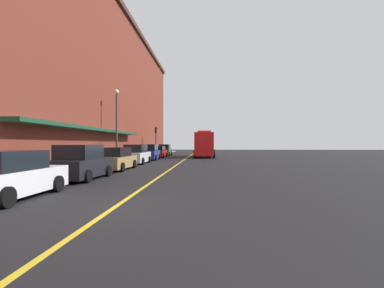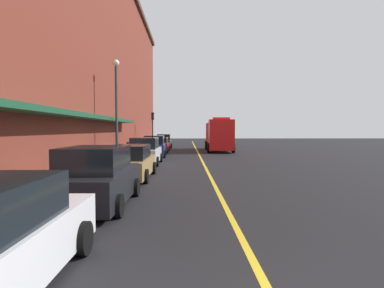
{
  "view_description": "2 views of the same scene",
  "coord_description": "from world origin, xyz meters",
  "px_view_note": "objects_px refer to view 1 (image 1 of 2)",
  "views": [
    {
      "loc": [
        2.77,
        -8.3,
        1.9
      ],
      "look_at": [
        0.85,
        26.03,
        1.85
      ],
      "focal_mm": 26.49,
      "sensor_mm": 36.0,
      "label": 1
    },
    {
      "loc": [
        -1.2,
        -3.33,
        2.35
      ],
      "look_at": [
        -0.64,
        27.48,
        0.95
      ],
      "focal_mm": 29.54,
      "sensor_mm": 36.0,
      "label": 2
    }
  ],
  "objects_px": {
    "parking_meter_0": "(153,149)",
    "parking_meter_1": "(94,155)",
    "parked_car_6": "(165,150)",
    "parked_car_0": "(10,176)",
    "parked_car_1": "(81,163)",
    "parked_car_2": "(116,159)",
    "parked_car_4": "(150,153)",
    "parking_meter_2": "(125,152)",
    "street_lamp_left": "(117,118)",
    "traffic_light_near": "(156,136)",
    "parked_car_3": "(136,155)",
    "fire_truck": "(205,145)",
    "parked_car_5": "(158,152)"
  },
  "relations": [
    {
      "from": "street_lamp_left",
      "to": "parked_car_1",
      "type": "bearing_deg",
      "value": -80.52
    },
    {
      "from": "parked_car_5",
      "to": "street_lamp_left",
      "type": "xyz_separation_m",
      "value": [
        -1.95,
        -11.69,
        3.66
      ]
    },
    {
      "from": "parking_meter_0",
      "to": "street_lamp_left",
      "type": "height_order",
      "value": "street_lamp_left"
    },
    {
      "from": "parked_car_4",
      "to": "street_lamp_left",
      "type": "bearing_deg",
      "value": 159.88
    },
    {
      "from": "parked_car_2",
      "to": "parked_car_5",
      "type": "bearing_deg",
      "value": 1.1
    },
    {
      "from": "parked_car_6",
      "to": "parked_car_5",
      "type": "bearing_deg",
      "value": 178.37
    },
    {
      "from": "parked_car_1",
      "to": "parking_meter_0",
      "type": "xyz_separation_m",
      "value": [
        -1.4,
        26.92,
        0.21
      ]
    },
    {
      "from": "parked_car_1",
      "to": "parked_car_6",
      "type": "bearing_deg",
      "value": 0.69
    },
    {
      "from": "parking_meter_2",
      "to": "parked_car_2",
      "type": "bearing_deg",
      "value": -78.62
    },
    {
      "from": "parked_car_4",
      "to": "parked_car_3",
      "type": "bearing_deg",
      "value": 178.11
    },
    {
      "from": "parked_car_3",
      "to": "parked_car_0",
      "type": "bearing_deg",
      "value": -179.75
    },
    {
      "from": "parked_car_0",
      "to": "parking_meter_0",
      "type": "distance_m",
      "value": 32.26
    },
    {
      "from": "parked_car_4",
      "to": "parking_meter_1",
      "type": "bearing_deg",
      "value": 172.12
    },
    {
      "from": "parking_meter_2",
      "to": "parked_car_3",
      "type": "bearing_deg",
      "value": -36.63
    },
    {
      "from": "parked_car_0",
      "to": "parking_meter_0",
      "type": "xyz_separation_m",
      "value": [
        -1.34,
        32.24,
        0.28
      ]
    },
    {
      "from": "parking_meter_1",
      "to": "traffic_light_near",
      "type": "relative_size",
      "value": 0.31
    },
    {
      "from": "fire_truck",
      "to": "parked_car_5",
      "type": "bearing_deg",
      "value": -74.3
    },
    {
      "from": "parked_car_6",
      "to": "parking_meter_2",
      "type": "height_order",
      "value": "parked_car_6"
    },
    {
      "from": "parking_meter_1",
      "to": "street_lamp_left",
      "type": "relative_size",
      "value": 0.19
    },
    {
      "from": "fire_truck",
      "to": "parked_car_2",
      "type": "bearing_deg",
      "value": -16.23
    },
    {
      "from": "parked_car_1",
      "to": "parked_car_2",
      "type": "distance_m",
      "value": 5.48
    },
    {
      "from": "fire_truck",
      "to": "parking_meter_2",
      "type": "bearing_deg",
      "value": -30.4
    },
    {
      "from": "parking_meter_0",
      "to": "parking_meter_2",
      "type": "xyz_separation_m",
      "value": [
        0.0,
        -14.14,
        0.0
      ]
    },
    {
      "from": "parked_car_4",
      "to": "parking_meter_1",
      "type": "xyz_separation_m",
      "value": [
        -1.38,
        -12.74,
        0.21
      ]
    },
    {
      "from": "parking_meter_2",
      "to": "street_lamp_left",
      "type": "xyz_separation_m",
      "value": [
        -0.6,
        -0.8,
        3.34
      ]
    },
    {
      "from": "street_lamp_left",
      "to": "parked_car_5",
      "type": "bearing_deg",
      "value": 80.55
    },
    {
      "from": "parked_car_1",
      "to": "parked_car_4",
      "type": "xyz_separation_m",
      "value": [
        -0.02,
        17.93,
        -0.0
      ]
    },
    {
      "from": "fire_truck",
      "to": "parking_meter_1",
      "type": "height_order",
      "value": "fire_truck"
    },
    {
      "from": "parked_car_3",
      "to": "parked_car_6",
      "type": "height_order",
      "value": "parked_car_3"
    },
    {
      "from": "parking_meter_1",
      "to": "parked_car_4",
      "type": "bearing_deg",
      "value": 83.81
    },
    {
      "from": "parking_meter_1",
      "to": "street_lamp_left",
      "type": "height_order",
      "value": "street_lamp_left"
    },
    {
      "from": "traffic_light_near",
      "to": "parking_meter_1",
      "type": "bearing_deg",
      "value": -90.15
    },
    {
      "from": "parking_meter_0",
      "to": "parking_meter_1",
      "type": "xyz_separation_m",
      "value": [
        0.0,
        -21.73,
        0.0
      ]
    },
    {
      "from": "parked_car_0",
      "to": "parked_car_6",
      "type": "distance_m",
      "value": 34.8
    },
    {
      "from": "street_lamp_left",
      "to": "fire_truck",
      "type": "bearing_deg",
      "value": 57.95
    },
    {
      "from": "parked_car_0",
      "to": "parked_car_6",
      "type": "height_order",
      "value": "parked_car_6"
    },
    {
      "from": "parking_meter_1",
      "to": "street_lamp_left",
      "type": "bearing_deg",
      "value": 95.05
    },
    {
      "from": "parking_meter_1",
      "to": "fire_truck",
      "type": "bearing_deg",
      "value": 68.95
    },
    {
      "from": "parked_car_4",
      "to": "fire_truck",
      "type": "xyz_separation_m",
      "value": [
        6.37,
        7.39,
        0.86
      ]
    },
    {
      "from": "parked_car_5",
      "to": "traffic_light_near",
      "type": "bearing_deg",
      "value": 14.55
    },
    {
      "from": "fire_truck",
      "to": "parking_meter_1",
      "type": "bearing_deg",
      "value": -19.73
    },
    {
      "from": "parking_meter_0",
      "to": "parking_meter_1",
      "type": "distance_m",
      "value": 21.73
    },
    {
      "from": "parking_meter_0",
      "to": "parking_meter_2",
      "type": "distance_m",
      "value": 14.14
    },
    {
      "from": "parked_car_1",
      "to": "parked_car_6",
      "type": "distance_m",
      "value": 29.49
    },
    {
      "from": "parked_car_5",
      "to": "parked_car_1",
      "type": "bearing_deg",
      "value": -179.01
    },
    {
      "from": "street_lamp_left",
      "to": "traffic_light_near",
      "type": "bearing_deg",
      "value": 87.77
    },
    {
      "from": "parked_car_2",
      "to": "parked_car_6",
      "type": "height_order",
      "value": "parked_car_6"
    },
    {
      "from": "parking_meter_0",
      "to": "traffic_light_near",
      "type": "distance_m",
      "value": 2.91
    },
    {
      "from": "parked_car_6",
      "to": "parking_meter_0",
      "type": "bearing_deg",
      "value": 150.42
    },
    {
      "from": "parked_car_3",
      "to": "parked_car_5",
      "type": "xyz_separation_m",
      "value": [
        -0.01,
        11.9,
        -0.11
      ]
    }
  ]
}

